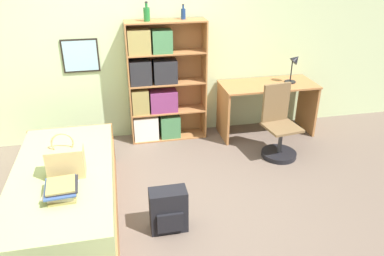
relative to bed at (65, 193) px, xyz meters
name	(u,v)px	position (x,y,z in m)	size (l,w,h in m)	color
ground_plane	(148,205)	(0.79, -0.02, -0.25)	(14.00, 14.00, 0.00)	#66564C
wall_back	(129,44)	(0.79, 1.69, 1.05)	(10.00, 0.09, 2.60)	beige
bed	(65,193)	(0.00, 0.00, 0.00)	(0.98, 2.03, 0.51)	#A36B3D
handbag	(66,161)	(0.07, -0.09, 0.41)	(0.33, 0.17, 0.45)	tan
book_stack_on_bed	(62,189)	(0.05, -0.41, 0.32)	(0.30, 0.36, 0.12)	#99894C
bookcase	(157,87)	(1.11, 1.49, 0.51)	(1.03, 0.29, 1.62)	#A36B3D
bottle_green	(147,14)	(1.02, 1.47, 1.46)	(0.08, 0.08, 0.23)	#1E6B2D
bottle_brown	(183,13)	(1.48, 1.53, 1.44)	(0.06, 0.06, 0.18)	navy
desk	(267,99)	(2.63, 1.34, 0.28)	(1.31, 0.59, 0.75)	#A36B3D
desk_lamp	(295,63)	(2.98, 1.34, 0.76)	(0.21, 0.15, 0.41)	black
desk_chair	(279,134)	(2.55, 0.71, 0.05)	(0.46, 0.46, 0.92)	black
backpack	(169,210)	(0.96, -0.43, -0.04)	(0.35, 0.22, 0.43)	black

